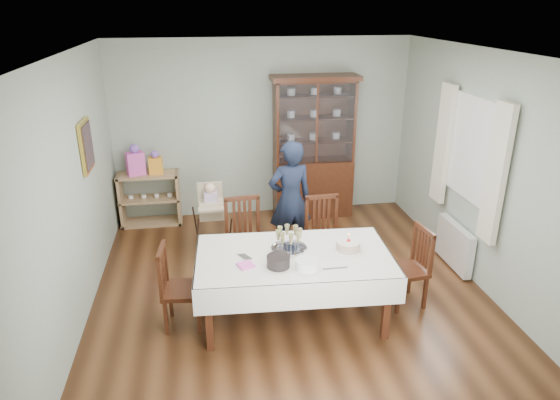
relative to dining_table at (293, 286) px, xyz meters
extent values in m
plane|color=#593319|center=(0.06, 0.48, -0.38)|extent=(5.00, 5.00, 0.00)
plane|color=#9EAA99|center=(0.06, 2.98, 0.97)|extent=(4.50, 0.00, 4.50)
plane|color=#9EAA99|center=(-2.19, 0.48, 0.97)|extent=(0.00, 5.00, 5.00)
plane|color=#9EAA99|center=(2.31, 0.48, 0.97)|extent=(0.00, 5.00, 5.00)
plane|color=white|center=(0.06, 0.48, 2.32)|extent=(5.00, 5.00, 0.00)
cube|color=#421F10|center=(0.00, 0.00, 0.34)|extent=(1.96, 1.15, 0.06)
cube|color=silver|center=(0.00, 0.00, 0.37)|extent=(2.06, 1.26, 0.01)
cube|color=#421F10|center=(0.81, 2.74, 0.07)|extent=(1.20, 0.45, 0.90)
cube|color=white|center=(0.81, 2.55, 1.12)|extent=(1.12, 0.01, 1.16)
cube|color=#421F10|center=(0.81, 2.74, 1.76)|extent=(1.30, 0.48, 0.07)
cube|color=tan|center=(-1.69, 2.76, -0.36)|extent=(0.90, 0.38, 0.04)
cube|color=tan|center=(-1.69, 2.76, 0.02)|extent=(0.90, 0.38, 0.03)
cube|color=tan|center=(-1.69, 2.76, 0.40)|extent=(0.90, 0.38, 0.04)
cube|color=tan|center=(-2.11, 2.76, 0.02)|extent=(0.04, 0.38, 0.80)
cube|color=tan|center=(-1.27, 2.76, 0.02)|extent=(0.04, 0.38, 0.80)
cube|color=gold|center=(-2.16, 1.28, 1.27)|extent=(0.04, 0.48, 0.58)
cube|color=white|center=(2.28, 0.78, 1.17)|extent=(0.04, 1.02, 1.22)
cube|color=silver|center=(2.22, 0.16, 1.07)|extent=(0.07, 0.30, 1.55)
cube|color=silver|center=(2.22, 1.40, 1.07)|extent=(0.07, 0.30, 1.55)
cube|color=white|center=(2.22, 0.78, -0.08)|extent=(0.10, 0.80, 0.55)
cube|color=#421F10|center=(-0.42, 0.87, 0.08)|extent=(0.49, 0.49, 0.05)
cube|color=#421F10|center=(-0.44, 1.07, 0.36)|extent=(0.43, 0.08, 0.54)
cube|color=#421F10|center=(0.55, 0.86, 0.06)|extent=(0.46, 0.46, 0.05)
cube|color=#421F10|center=(0.54, 1.06, 0.33)|extent=(0.42, 0.06, 0.52)
cube|color=#421F10|center=(-1.14, 0.06, 0.03)|extent=(0.44, 0.44, 0.05)
cube|color=#421F10|center=(-1.33, 0.08, 0.28)|extent=(0.07, 0.39, 0.48)
cube|color=#421F10|center=(1.27, 0.08, 0.03)|extent=(0.46, 0.46, 0.05)
cube|color=#421F10|center=(1.46, 0.11, 0.28)|extent=(0.09, 0.39, 0.48)
imported|color=black|center=(0.21, 1.40, 0.41)|extent=(0.63, 0.47, 1.59)
cube|color=tan|center=(-0.79, 1.66, 0.25)|extent=(0.33, 0.30, 0.23)
cube|color=tan|center=(-0.79, 1.66, 0.44)|extent=(0.33, 0.07, 0.27)
cube|color=tan|center=(-0.79, 1.66, 0.32)|extent=(0.35, 0.16, 0.03)
cube|color=#BCA7CB|center=(-0.79, 1.66, 0.40)|extent=(0.18, 0.14, 0.17)
sphere|color=beige|center=(-0.79, 1.66, 0.53)|extent=(0.14, 0.14, 0.14)
cylinder|color=silver|center=(-0.03, 0.13, 0.38)|extent=(0.38, 0.38, 0.01)
torus|color=silver|center=(-0.03, 0.13, 0.39)|extent=(0.38, 0.38, 0.01)
cylinder|color=white|center=(0.57, 0.00, 0.38)|extent=(0.29, 0.29, 0.02)
cylinder|color=brown|center=(0.57, 0.00, 0.43)|extent=(0.25, 0.25, 0.09)
cylinder|color=silver|center=(0.57, 0.00, 0.48)|extent=(0.25, 0.25, 0.01)
cylinder|color=#F24C4C|center=(0.57, 0.00, 0.52)|extent=(0.01, 0.01, 0.07)
sphere|color=yellow|center=(0.57, 0.00, 0.56)|extent=(0.02, 0.02, 0.02)
cylinder|color=black|center=(-0.19, -0.22, 0.43)|extent=(0.26, 0.26, 0.11)
cylinder|color=white|center=(0.07, -0.30, 0.42)|extent=(0.27, 0.27, 0.10)
cube|color=#ED57BF|center=(-0.51, -0.16, 0.39)|extent=(0.19, 0.19, 0.02)
cube|color=silver|center=(0.34, -0.35, 0.38)|extent=(0.25, 0.02, 0.01)
cube|color=#ED57BF|center=(-1.84, 2.74, 0.58)|extent=(0.29, 0.23, 0.34)
sphere|color=#E533B2|center=(-1.84, 2.74, 0.81)|extent=(0.14, 0.14, 0.14)
cube|color=#FAA027|center=(-1.56, 2.74, 0.54)|extent=(0.19, 0.14, 0.25)
sphere|color=#E533B2|center=(-1.56, 2.74, 0.71)|extent=(0.11, 0.11, 0.11)
camera|label=1|loc=(-0.85, -4.45, 2.79)|focal=32.00mm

